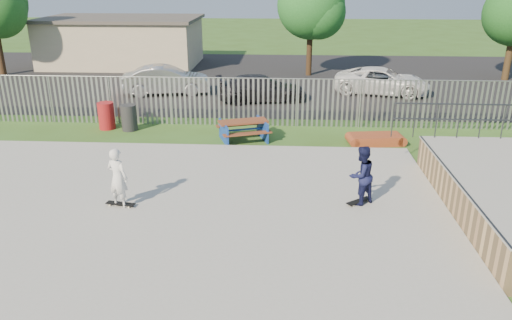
# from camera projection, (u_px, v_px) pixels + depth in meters

# --- Properties ---
(ground) EXTENTS (120.00, 120.00, 0.00)m
(ground) POSITION_uv_depth(u_px,v_px,m) (160.00, 226.00, 12.66)
(ground) COLOR #37591E
(ground) RESTS_ON ground
(concrete_slab) EXTENTS (15.00, 12.00, 0.15)m
(concrete_slab) POSITION_uv_depth(u_px,v_px,m) (160.00, 224.00, 12.64)
(concrete_slab) COLOR #9E9E99
(concrete_slab) RESTS_ON ground
(fence) EXTENTS (26.04, 16.02, 2.00)m
(fence) POSITION_uv_depth(u_px,v_px,m) (220.00, 134.00, 16.54)
(fence) COLOR gray
(fence) RESTS_ON ground
(picnic_table) EXTENTS (2.23, 2.03, 0.78)m
(picnic_table) POSITION_uv_depth(u_px,v_px,m) (243.00, 130.00, 19.00)
(picnic_table) COLOR brown
(picnic_table) RESTS_ON ground
(funbox) EXTENTS (1.88, 1.11, 0.36)m
(funbox) POSITION_uv_depth(u_px,v_px,m) (376.00, 139.00, 18.67)
(funbox) COLOR brown
(funbox) RESTS_ON ground
(trash_bin_red) EXTENTS (0.66, 0.66, 1.10)m
(trash_bin_red) POSITION_uv_depth(u_px,v_px,m) (106.00, 116.00, 20.36)
(trash_bin_red) COLOR maroon
(trash_bin_red) RESTS_ON ground
(trash_bin_grey) EXTENTS (0.63, 0.63, 1.05)m
(trash_bin_grey) POSITION_uv_depth(u_px,v_px,m) (129.00, 118.00, 20.17)
(trash_bin_grey) COLOR #262729
(trash_bin_grey) RESTS_ON ground
(parking_lot) EXTENTS (40.00, 18.00, 0.02)m
(parking_lot) POSITION_uv_depth(u_px,v_px,m) (234.00, 77.00, 30.40)
(parking_lot) COLOR black
(parking_lot) RESTS_ON ground
(car_silver) EXTENTS (4.70, 2.35, 1.48)m
(car_silver) POSITION_uv_depth(u_px,v_px,m) (166.00, 80.00, 26.00)
(car_silver) COLOR #BBBBC0
(car_silver) RESTS_ON parking_lot
(car_dark) EXTENTS (4.69, 2.64, 1.28)m
(car_dark) POSITION_uv_depth(u_px,v_px,m) (261.00, 88.00, 24.62)
(car_dark) COLOR black
(car_dark) RESTS_ON parking_lot
(car_white) EXTENTS (5.26, 3.28, 1.36)m
(car_white) POSITION_uv_depth(u_px,v_px,m) (382.00, 81.00, 26.08)
(car_white) COLOR white
(car_white) RESTS_ON parking_lot
(building) EXTENTS (10.40, 6.40, 3.20)m
(building) POSITION_uv_depth(u_px,v_px,m) (123.00, 41.00, 34.00)
(building) COLOR #C0B194
(building) RESTS_ON ground
(tree_mid) EXTENTS (4.03, 4.03, 6.21)m
(tree_mid) POSITION_uv_depth(u_px,v_px,m) (311.00, 5.00, 29.60)
(tree_mid) COLOR #392716
(tree_mid) RESTS_ON ground
(skateboard_a) EXTENTS (0.76, 0.64, 0.08)m
(skateboard_a) POSITION_uv_depth(u_px,v_px,m) (359.00, 202.00, 13.58)
(skateboard_a) COLOR black
(skateboard_a) RESTS_ON concrete_slab
(skateboard_b) EXTENTS (0.82, 0.33, 0.08)m
(skateboard_b) POSITION_uv_depth(u_px,v_px,m) (121.00, 204.00, 13.43)
(skateboard_b) COLOR black
(skateboard_b) RESTS_ON concrete_slab
(skater_navy) EXTENTS (1.01, 0.97, 1.64)m
(skater_navy) POSITION_uv_depth(u_px,v_px,m) (361.00, 175.00, 13.30)
(skater_navy) COLOR #13173E
(skater_navy) RESTS_ON concrete_slab
(skater_white) EXTENTS (0.69, 0.57, 1.64)m
(skater_white) POSITION_uv_depth(u_px,v_px,m) (118.00, 178.00, 13.15)
(skater_white) COLOR white
(skater_white) RESTS_ON concrete_slab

